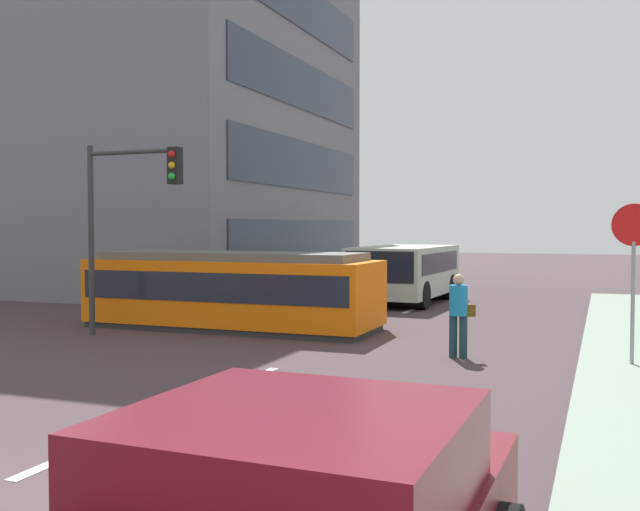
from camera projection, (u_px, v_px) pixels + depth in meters
The scene contains 11 objects.
ground_plane at pixel (328, 346), 16.00m from camera, with size 120.00×120.00×0.00m, color #443539.
lane_stripe_1 at pixel (88, 448), 8.56m from camera, with size 0.16×2.40×0.01m, color silver.
lane_stripe_2 at pixel (244, 381), 12.28m from camera, with size 0.16×2.40×0.01m, color silver.
lane_stripe_3 at pixel (414, 309), 23.15m from camera, with size 0.16×2.40×0.01m, color silver.
lane_stripe_4 at pixel (451, 293), 28.74m from camera, with size 0.16×2.40×0.01m, color silver.
corner_building at pixel (143, 105), 32.15m from camera, with size 15.25×14.87×16.00m.
streetcar_tram at pixel (232, 289), 18.72m from camera, with size 7.54×2.57×1.96m.
city_bus at pixel (405, 271), 25.05m from camera, with size 2.71×5.60×1.94m.
pedestrian_crossing at pixel (459, 311), 14.46m from camera, with size 0.51×0.36×1.67m.
stop_sign at pixel (634, 250), 13.03m from camera, with size 0.76×0.07×2.88m.
traffic_light_mast at pixel (127, 202), 17.08m from camera, with size 2.57×0.33×4.55m.
Camera 1 is at (5.62, -4.89, 2.60)m, focal length 40.98 mm.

